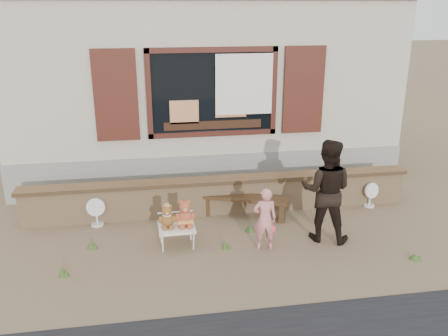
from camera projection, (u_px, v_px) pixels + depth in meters
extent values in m
plane|color=brown|center=(230.00, 237.00, 7.85)|extent=(80.00, 80.00, 0.00)
cube|color=#A29683|center=(198.00, 59.00, 11.26)|extent=(8.00, 5.00, 3.20)
cube|color=gray|center=(199.00, 140.00, 11.92)|extent=(8.04, 5.04, 0.80)
cube|color=black|center=(212.00, 93.00, 9.01)|extent=(2.30, 0.04, 1.50)
cube|color=#3E1912|center=(212.00, 50.00, 8.73)|extent=(2.50, 0.08, 0.10)
cube|color=#3E1912|center=(213.00, 134.00, 9.26)|extent=(2.50, 0.08, 0.10)
cube|color=#3E1912|center=(149.00, 95.00, 8.81)|extent=(0.10, 0.08, 1.70)
cube|color=#3E1912|center=(274.00, 91.00, 9.18)|extent=(0.10, 0.08, 1.70)
cube|color=#3D1710|center=(116.00, 96.00, 8.71)|extent=(0.80, 0.07, 1.70)
cube|color=#3D1710|center=(304.00, 90.00, 9.26)|extent=(0.80, 0.07, 1.70)
cube|color=white|center=(244.00, 84.00, 8.99)|extent=(1.10, 0.02, 1.15)
cube|color=black|center=(213.00, 125.00, 9.19)|extent=(1.90, 0.06, 0.16)
cube|color=tan|center=(184.00, 112.00, 9.02)|extent=(0.55, 0.06, 0.45)
cube|color=#E08447|center=(231.00, 103.00, 9.11)|extent=(0.60, 0.06, 0.55)
cube|color=tan|center=(220.00, 197.00, 8.69)|extent=(7.00, 0.30, 0.60)
cube|color=brown|center=(220.00, 180.00, 8.58)|extent=(7.10, 0.36, 0.07)
cube|color=#362312|center=(245.00, 198.00, 8.47)|extent=(1.55, 0.88, 0.06)
cube|color=#362312|center=(209.00, 205.00, 8.68)|extent=(0.20, 0.30, 0.33)
cube|color=#362312|center=(282.00, 212.00, 8.40)|extent=(0.20, 0.30, 0.33)
cube|color=white|center=(177.00, 227.00, 7.46)|extent=(0.57, 0.51, 0.04)
cylinder|color=silver|center=(163.00, 245.00, 7.27)|extent=(0.03, 0.03, 0.30)
cylinder|color=silver|center=(194.00, 242.00, 7.36)|extent=(0.03, 0.03, 0.30)
cylinder|color=silver|center=(161.00, 232.00, 7.68)|extent=(0.03, 0.03, 0.30)
cylinder|color=silver|center=(190.00, 230.00, 7.76)|extent=(0.03, 0.03, 0.30)
imported|color=pink|center=(265.00, 219.00, 7.31)|extent=(0.39, 0.28, 1.02)
imported|color=black|center=(326.00, 191.00, 7.53)|extent=(1.02, 0.93, 1.69)
cylinder|color=silver|center=(98.00, 224.00, 8.26)|extent=(0.22, 0.22, 0.04)
cylinder|color=silver|center=(97.00, 217.00, 8.21)|extent=(0.04, 0.04, 0.28)
cylinder|color=silver|center=(96.00, 206.00, 8.15)|extent=(0.32, 0.11, 0.32)
cylinder|color=white|center=(369.00, 205.00, 9.03)|extent=(0.20, 0.20, 0.04)
cylinder|color=white|center=(370.00, 199.00, 8.98)|extent=(0.03, 0.03, 0.26)
cylinder|color=white|center=(371.00, 190.00, 8.92)|extent=(0.31, 0.17, 0.30)
cone|color=#375421|center=(272.00, 227.00, 8.07)|extent=(0.14, 0.14, 0.12)
cone|color=#375421|center=(92.00, 245.00, 7.47)|extent=(0.15, 0.15, 0.11)
cone|color=#375421|center=(249.00, 228.00, 8.03)|extent=(0.16, 0.16, 0.11)
cone|color=#375421|center=(319.00, 218.00, 8.38)|extent=(0.13, 0.13, 0.12)
cone|color=#375421|center=(63.00, 272.00, 6.70)|extent=(0.13, 0.13, 0.14)
cone|color=#375421|center=(225.00, 245.00, 7.45)|extent=(0.10, 0.10, 0.14)
cone|color=#375421|center=(415.00, 256.00, 7.15)|extent=(0.18, 0.18, 0.09)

